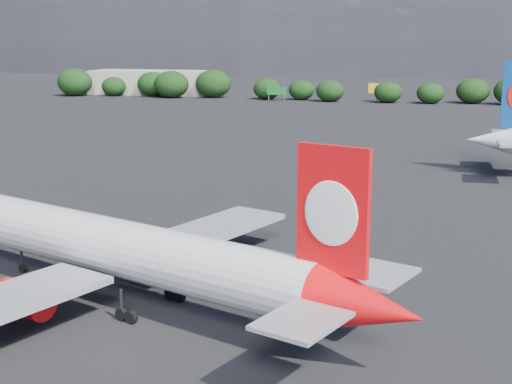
# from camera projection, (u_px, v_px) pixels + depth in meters

# --- Properties ---
(ground) EXTENTS (500.00, 500.00, 0.00)m
(ground) POSITION_uv_depth(u_px,v_px,m) (229.00, 172.00, 105.35)
(ground) COLOR black
(ground) RESTS_ON ground
(qantas_airliner) EXTENTS (39.98, 38.46, 13.53)m
(qantas_airliner) POSITION_uv_depth(u_px,v_px,m) (143.00, 255.00, 51.59)
(qantas_airliner) COLOR silver
(qantas_airliner) RESTS_ON ground
(terminal_building) EXTENTS (42.00, 16.00, 8.00)m
(terminal_building) POSITION_uv_depth(u_px,v_px,m) (153.00, 82.00, 244.88)
(terminal_building) COLOR #A0988A
(terminal_building) RESTS_ON ground
(highway_sign) EXTENTS (6.00, 0.30, 4.50)m
(highway_sign) POSITION_uv_depth(u_px,v_px,m) (277.00, 91.00, 218.88)
(highway_sign) COLOR #146425
(highway_sign) RESTS_ON ground
(billboard_yellow) EXTENTS (5.00, 0.30, 5.50)m
(billboard_yellow) POSITION_uv_depth(u_px,v_px,m) (377.00, 89.00, 217.38)
(billboard_yellow) COLOR yellow
(billboard_yellow) RESTS_ON ground
(horizon_treeline) EXTENTS (203.14, 16.60, 9.10)m
(horizon_treeline) POSITION_uv_depth(u_px,v_px,m) (339.00, 88.00, 217.53)
(horizon_treeline) COLOR black
(horizon_treeline) RESTS_ON ground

